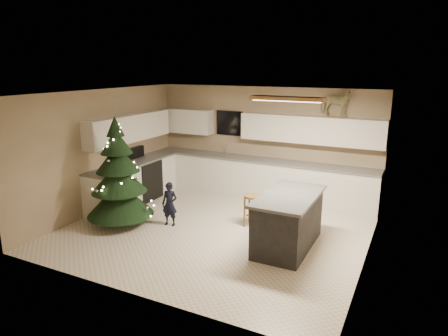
% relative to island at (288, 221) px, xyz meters
% --- Properties ---
extents(ground_plane, '(5.50, 5.50, 0.00)m').
position_rel_island_xyz_m(ground_plane, '(-1.46, 0.09, -0.48)').
color(ground_plane, beige).
extents(room_shell, '(5.52, 5.02, 2.61)m').
position_rel_island_xyz_m(room_shell, '(-1.43, 0.09, 1.27)').
color(room_shell, tan).
rests_on(room_shell, ground_plane).
extents(cabinetry, '(5.50, 3.20, 2.00)m').
position_rel_island_xyz_m(cabinetry, '(-2.37, 1.74, 0.28)').
color(cabinetry, silver).
rests_on(cabinetry, ground_plane).
extents(island, '(0.90, 1.70, 0.95)m').
position_rel_island_xyz_m(island, '(0.00, 0.00, 0.00)').
color(island, black).
rests_on(island, ground_plane).
extents(bar_stool, '(0.33, 0.33, 0.63)m').
position_rel_island_xyz_m(bar_stool, '(-0.91, 0.58, -0.00)').
color(bar_stool, olive).
rests_on(bar_stool, ground_plane).
extents(christmas_tree, '(1.35, 1.30, 2.16)m').
position_rel_island_xyz_m(christmas_tree, '(-3.31, -0.47, 0.41)').
color(christmas_tree, '#3F2816').
rests_on(christmas_tree, ground_plane).
extents(toddler, '(0.34, 0.25, 0.87)m').
position_rel_island_xyz_m(toddler, '(-2.38, -0.11, -0.04)').
color(toddler, black).
rests_on(toddler, ground_plane).
extents(rocking_horse, '(0.70, 0.37, 0.59)m').
position_rel_island_xyz_m(rocking_horse, '(0.20, 2.41, 1.83)').
color(rocking_horse, olive).
rests_on(rocking_horse, cabinetry).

